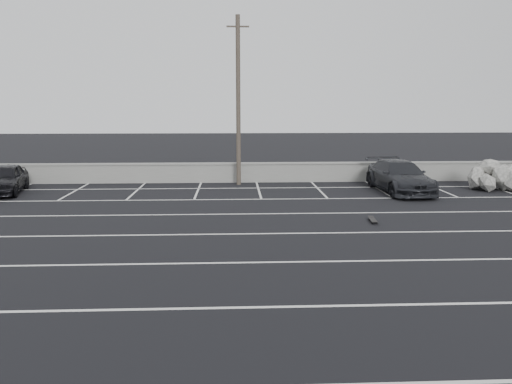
{
  "coord_description": "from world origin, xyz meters",
  "views": [
    {
      "loc": [
        -0.21,
        -12.86,
        4.21
      ],
      "look_at": [
        0.59,
        5.23,
        1.0
      ],
      "focal_mm": 35.0,
      "sensor_mm": 36.0,
      "label": 1
    }
  ],
  "objects_px": {
    "trash_bin": "(400,175)",
    "skateboard": "(373,220)",
    "utility_pole": "(238,101)",
    "car_left": "(4,179)",
    "car_right": "(400,176)"
  },
  "relations": [
    {
      "from": "trash_bin",
      "to": "skateboard",
      "type": "relative_size",
      "value": 1.09
    },
    {
      "from": "utility_pole",
      "to": "skateboard",
      "type": "relative_size",
      "value": 10.69
    },
    {
      "from": "car_left",
      "to": "utility_pole",
      "type": "bearing_deg",
      "value": 0.09
    },
    {
      "from": "car_right",
      "to": "skateboard",
      "type": "bearing_deg",
      "value": -119.15
    },
    {
      "from": "car_right",
      "to": "skateboard",
      "type": "distance_m",
      "value": 6.91
    },
    {
      "from": "trash_bin",
      "to": "utility_pole",
      "type": "bearing_deg",
      "value": -178.89
    },
    {
      "from": "utility_pole",
      "to": "trash_bin",
      "type": "bearing_deg",
      "value": 1.11
    },
    {
      "from": "car_left",
      "to": "car_right",
      "type": "xyz_separation_m",
      "value": [
        18.92,
        -0.39,
        0.05
      ]
    },
    {
      "from": "car_right",
      "to": "skateboard",
      "type": "height_order",
      "value": "car_right"
    },
    {
      "from": "car_left",
      "to": "skateboard",
      "type": "height_order",
      "value": "car_left"
    },
    {
      "from": "skateboard",
      "to": "utility_pole",
      "type": "bearing_deg",
      "value": 123.96
    },
    {
      "from": "car_left",
      "to": "car_right",
      "type": "height_order",
      "value": "car_right"
    },
    {
      "from": "car_left",
      "to": "utility_pole",
      "type": "relative_size",
      "value": 0.48
    },
    {
      "from": "car_left",
      "to": "car_right",
      "type": "bearing_deg",
      "value": -12.01
    },
    {
      "from": "skateboard",
      "to": "car_right",
      "type": "bearing_deg",
      "value": 69.51
    }
  ]
}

